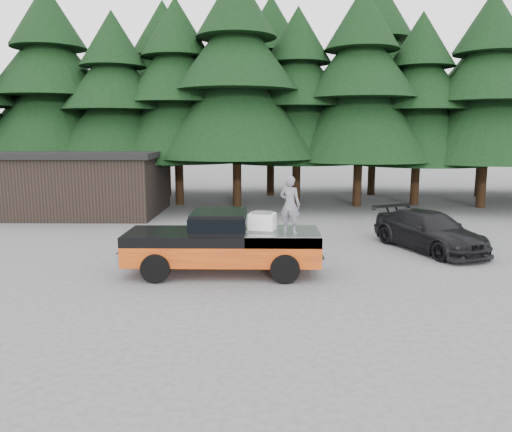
{
  "coord_description": "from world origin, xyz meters",
  "views": [
    {
      "loc": [
        0.5,
        -14.08,
        4.24
      ],
      "look_at": [
        0.3,
        0.0,
        1.89
      ],
      "focal_mm": 35.0,
      "sensor_mm": 36.0,
      "label": 1
    }
  ],
  "objects_px": {
    "parked_car": "(429,231)",
    "utility_building": "(83,182)",
    "pickup_truck": "(223,252)",
    "man_on_bed": "(290,204)",
    "air_compressor": "(262,223)"
  },
  "relations": [
    {
      "from": "air_compressor",
      "to": "pickup_truck",
      "type": "bearing_deg",
      "value": -171.15
    },
    {
      "from": "air_compressor",
      "to": "man_on_bed",
      "type": "relative_size",
      "value": 0.45
    },
    {
      "from": "man_on_bed",
      "to": "utility_building",
      "type": "bearing_deg",
      "value": -24.48
    },
    {
      "from": "air_compressor",
      "to": "parked_car",
      "type": "distance_m",
      "value": 6.98
    },
    {
      "from": "pickup_truck",
      "to": "man_on_bed",
      "type": "xyz_separation_m",
      "value": [
        2.01,
        -0.3,
        1.51
      ]
    },
    {
      "from": "parked_car",
      "to": "utility_building",
      "type": "distance_m",
      "value": 17.6
    },
    {
      "from": "air_compressor",
      "to": "parked_car",
      "type": "height_order",
      "value": "air_compressor"
    },
    {
      "from": "utility_building",
      "to": "man_on_bed",
      "type": "bearing_deg",
      "value": -48.54
    },
    {
      "from": "pickup_truck",
      "to": "utility_building",
      "type": "bearing_deg",
      "value": 126.13
    },
    {
      "from": "utility_building",
      "to": "parked_car",
      "type": "bearing_deg",
      "value": -27.59
    },
    {
      "from": "air_compressor",
      "to": "utility_building",
      "type": "distance_m",
      "value": 14.83
    },
    {
      "from": "pickup_truck",
      "to": "parked_car",
      "type": "bearing_deg",
      "value": 23.74
    },
    {
      "from": "pickup_truck",
      "to": "parked_car",
      "type": "xyz_separation_m",
      "value": [
        7.29,
        3.21,
        0.04
      ]
    },
    {
      "from": "parked_car",
      "to": "utility_building",
      "type": "height_order",
      "value": "utility_building"
    },
    {
      "from": "parked_car",
      "to": "utility_building",
      "type": "relative_size",
      "value": 0.58
    }
  ]
}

